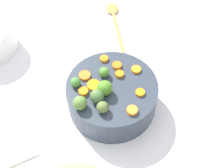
# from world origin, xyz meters

# --- Properties ---
(tabletop) EXTENTS (2.40, 2.40, 0.02)m
(tabletop) POSITION_xyz_m (0.00, 0.00, 0.01)
(tabletop) COLOR silver
(tabletop) RESTS_ON ground
(serving_bowl_carrots) EXTENTS (0.26, 0.26, 0.10)m
(serving_bowl_carrots) POSITION_xyz_m (0.01, -0.05, 0.07)
(serving_bowl_carrots) COLOR #313B48
(serving_bowl_carrots) RESTS_ON tabletop
(carrot_slice_0) EXTENTS (0.04, 0.04, 0.01)m
(carrot_slice_0) POSITION_xyz_m (0.04, -0.12, 0.12)
(carrot_slice_0) COLOR orange
(carrot_slice_0) RESTS_ON serving_bowl_carrots
(carrot_slice_1) EXTENTS (0.04, 0.04, 0.01)m
(carrot_slice_1) POSITION_xyz_m (-0.08, -0.05, 0.12)
(carrot_slice_1) COLOR orange
(carrot_slice_1) RESTS_ON serving_bowl_carrots
(carrot_slice_2) EXTENTS (0.03, 0.03, 0.01)m
(carrot_slice_2) POSITION_xyz_m (-0.04, 0.02, 0.12)
(carrot_slice_2) COLOR orange
(carrot_slice_2) RESTS_ON serving_bowl_carrots
(carrot_slice_3) EXTENTS (0.04, 0.04, 0.01)m
(carrot_slice_3) POSITION_xyz_m (0.02, 0.05, 0.12)
(carrot_slice_3) COLOR orange
(carrot_slice_3) RESTS_ON serving_bowl_carrots
(carrot_slice_4) EXTENTS (0.04, 0.04, 0.01)m
(carrot_slice_4) POSITION_xyz_m (-0.04, -0.14, 0.12)
(carrot_slice_4) COLOR orange
(carrot_slice_4) RESTS_ON serving_bowl_carrots
(carrot_slice_5) EXTENTS (0.04, 0.04, 0.01)m
(carrot_slice_5) POSITION_xyz_m (-0.05, -0.09, 0.12)
(carrot_slice_5) COLOR orange
(carrot_slice_5) RESTS_ON serving_bowl_carrots
(carrot_slice_6) EXTENTS (0.03, 0.03, 0.01)m
(carrot_slice_6) POSITION_xyz_m (-0.04, -0.06, 0.12)
(carrot_slice_6) COLOR orange
(carrot_slice_6) RESTS_ON serving_bowl_carrots
(carrot_slice_7) EXTENTS (0.04, 0.04, 0.01)m
(carrot_slice_7) POSITION_xyz_m (0.08, -0.08, 0.12)
(carrot_slice_7) COLOR orange
(carrot_slice_7) RESTS_ON serving_bowl_carrots
(carrot_slice_8) EXTENTS (0.05, 0.05, 0.01)m
(carrot_slice_8) POSITION_xyz_m (0.05, -0.08, 0.12)
(carrot_slice_8) COLOR orange
(carrot_slice_8) RESTS_ON serving_bowl_carrots
(brussels_sprout_0) EXTENTS (0.03, 0.03, 0.03)m
(brussels_sprout_0) POSITION_xyz_m (0.08, -0.11, 0.13)
(brussels_sprout_0) COLOR #448437
(brussels_sprout_0) RESTS_ON serving_bowl_carrots
(brussels_sprout_1) EXTENTS (0.04, 0.04, 0.04)m
(brussels_sprout_1) POSITION_xyz_m (0.11, -0.05, 0.14)
(brussels_sprout_1) COLOR #587F3A
(brussels_sprout_1) RESTS_ON serving_bowl_carrots
(brussels_sprout_2) EXTENTS (0.03, 0.03, 0.03)m
(brussels_sprout_2) POSITION_xyz_m (0.07, 0.00, 0.13)
(brussels_sprout_2) COLOR #5C7239
(brussels_sprout_2) RESTS_ON serving_bowl_carrots
(brussels_sprout_3) EXTENTS (0.04, 0.04, 0.04)m
(brussels_sprout_3) POSITION_xyz_m (0.04, -0.04, 0.14)
(brussels_sprout_3) COLOR #4B8725
(brussels_sprout_3) RESTS_ON serving_bowl_carrots
(brussels_sprout_4) EXTENTS (0.03, 0.03, 0.03)m
(brussels_sprout_4) POSITION_xyz_m (0.00, -0.09, 0.13)
(brussels_sprout_4) COLOR #4E8832
(brussels_sprout_4) RESTS_ON serving_bowl_carrots
(brussels_sprout_5) EXTENTS (0.04, 0.04, 0.04)m
(brussels_sprout_5) POSITION_xyz_m (0.07, -0.03, 0.14)
(brussels_sprout_5) COLOR #486D3B
(brussels_sprout_5) RESTS_ON serving_bowl_carrots
(wooden_spoon) EXTENTS (0.19, 0.30, 0.01)m
(wooden_spoon) POSITION_xyz_m (-0.24, -0.34, 0.03)
(wooden_spoon) COLOR #B98C47
(wooden_spoon) RESTS_ON tabletop
(dish_towel) EXTENTS (0.14, 0.13, 0.01)m
(dish_towel) POSITION_xyz_m (0.31, -0.11, 0.02)
(dish_towel) COLOR #C9B09B
(dish_towel) RESTS_ON tabletop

